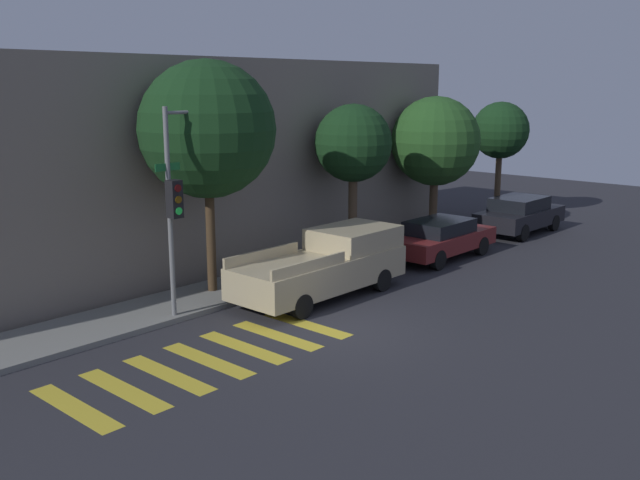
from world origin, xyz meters
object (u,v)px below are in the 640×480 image
pickup_truck (327,264)px  tree_behind_truck (500,131)px  tree_far_end (435,142)px  sedan_middle (520,214)px  tree_midblock (353,144)px  sedan_near_corner (441,238)px  traffic_light_pole (183,182)px  tree_near_corner (207,130)px

pickup_truck → tree_behind_truck: size_ratio=1.06×
tree_far_end → tree_behind_truck: size_ratio=1.06×
tree_far_end → pickup_truck: bearing=-165.1°
sedan_middle → tree_midblock: (-7.36, 2.34, 3.02)m
pickup_truck → sedan_near_corner: size_ratio=1.22×
traffic_light_pole → tree_far_end: (12.55, 1.07, 0.17)m
pickup_truck → sedan_middle: bearing=0.0°
tree_behind_truck → sedan_near_corner: bearing=-163.9°
sedan_middle → tree_near_corner: size_ratio=0.67×
pickup_truck → tree_far_end: bearing=14.9°
sedan_middle → tree_far_end: tree_far_end is taller
pickup_truck → sedan_middle: size_ratio=1.24×
tree_near_corner → pickup_truck: bearing=-47.8°
tree_near_corner → tree_behind_truck: (15.90, 0.00, -0.79)m
sedan_middle → tree_behind_truck: (2.49, 2.34, 2.98)m
pickup_truck → tree_far_end: size_ratio=1.00×
sedan_middle → tree_near_corner: tree_near_corner is taller
tree_near_corner → sedan_near_corner: bearing=-16.7°
traffic_light_pole → tree_midblock: 7.78m
sedan_near_corner → tree_midblock: tree_midblock is taller
pickup_truck → tree_behind_truck: bearing=9.6°
sedan_near_corner → sedan_middle: 5.60m
traffic_light_pole → sedan_near_corner: size_ratio=1.20×
tree_near_corner → tree_far_end: 10.93m
tree_behind_truck → sedan_middle: bearing=-136.8°
pickup_truck → traffic_light_pole: bearing=161.4°
tree_midblock → traffic_light_pole: bearing=-172.1°
sedan_near_corner → traffic_light_pole: bearing=172.4°
sedan_middle → tree_midblock: bearing=162.4°
sedan_middle → tree_behind_truck: tree_behind_truck is taller
sedan_near_corner → sedan_middle: sedan_middle is taller
tree_midblock → tree_far_end: 4.85m
sedan_near_corner → tree_far_end: bearing=37.1°
traffic_light_pole → tree_near_corner: bearing=32.9°
pickup_truck → tree_midblock: 5.41m
pickup_truck → sedan_middle: 11.28m
traffic_light_pole → sedan_middle: (15.06, -1.27, -2.66)m
pickup_truck → sedan_near_corner: pickup_truck is taller
pickup_truck → sedan_middle: (11.28, 0.00, -0.13)m
tree_behind_truck → tree_near_corner: bearing=-180.0°
traffic_light_pole → sedan_near_corner: bearing=-7.6°
traffic_light_pole → tree_near_corner: size_ratio=0.82×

